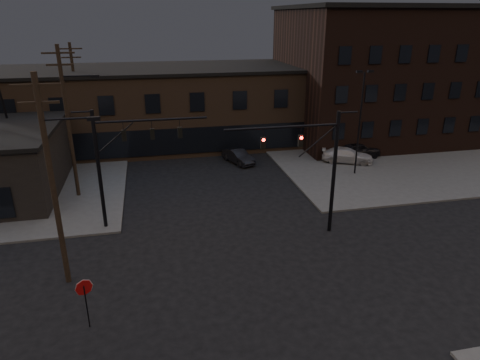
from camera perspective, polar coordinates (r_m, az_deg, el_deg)
name	(u,v)px	position (r m, az deg, el deg)	size (l,w,h in m)	color
ground	(250,281)	(23.61, 1.28, -13.27)	(140.00, 140.00, 0.00)	black
sidewalk_ne	(397,144)	(50.60, 20.15, 4.56)	(30.00, 30.00, 0.15)	#474744
building_row	(191,106)	(48.09, -6.53, 9.73)	(40.00, 12.00, 8.00)	brown
building_right	(385,75)	(52.62, 18.81, 13.06)	(22.00, 16.00, 14.00)	black
traffic_signal_near	(318,161)	(26.82, 10.32, 2.50)	(7.12, 0.24, 8.00)	black
traffic_signal_far	(118,156)	(28.28, -15.91, 3.16)	(7.12, 0.24, 8.00)	black
stop_sign	(85,293)	(20.75, -20.00, -13.93)	(0.72, 0.33, 2.48)	black
utility_pole_near	(53,179)	(22.75, -23.66, 0.13)	(3.70, 0.28, 11.00)	black
utility_pole_mid	(69,120)	(34.22, -21.87, 7.41)	(3.70, 0.28, 11.50)	black
utility_pole_far	(77,97)	(46.10, -20.94, 10.27)	(2.20, 0.28, 11.00)	black
lot_light_a	(361,114)	(38.17, 15.78, 8.46)	(1.50, 0.28, 9.14)	black
lot_light_b	(393,101)	(45.38, 19.71, 9.92)	(1.50, 0.28, 9.14)	black
parked_car_lot_a	(357,150)	(43.66, 15.36, 3.85)	(1.94, 4.83, 1.65)	black
parked_car_lot_b	(347,155)	(42.28, 14.14, 3.24)	(1.96, 4.82, 1.40)	silver
car_crossing	(238,156)	(41.25, -0.24, 3.17)	(1.40, 4.02, 1.33)	black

